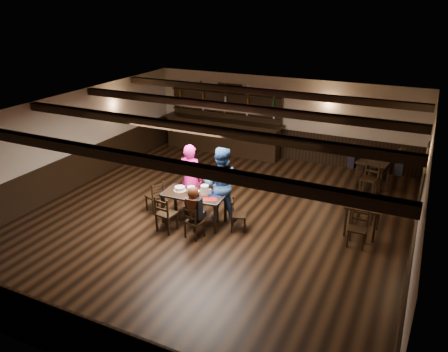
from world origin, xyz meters
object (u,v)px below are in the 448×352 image
at_px(chair_near_left, 164,212).
at_px(dining_table, 194,197).
at_px(man_blue, 221,184).
at_px(cake, 180,189).
at_px(chair_near_right, 193,220).
at_px(woman_pink, 190,178).
at_px(bar_counter, 223,131).

bearing_deg(chair_near_left, dining_table, 61.68).
distance_m(man_blue, cake, 1.00).
distance_m(chair_near_right, woman_pink, 1.46).
xyz_separation_m(dining_table, chair_near_right, (0.35, -0.70, -0.20)).
bearing_deg(man_blue, bar_counter, -81.23).
height_order(dining_table, chair_near_right, chair_near_right).
bearing_deg(man_blue, cake, 9.83).
xyz_separation_m(woman_pink, bar_counter, (-1.27, 4.53, -0.17)).
bearing_deg(cake, dining_table, -3.78).
bearing_deg(bar_counter, dining_table, -71.94).
height_order(woman_pink, cake, woman_pink).
xyz_separation_m(dining_table, chair_near_left, (-0.39, -0.72, -0.15)).
xyz_separation_m(chair_near_right, bar_counter, (-1.98, 5.73, 0.26)).
relative_size(dining_table, cake, 4.97).
height_order(chair_near_right, bar_counter, bar_counter).
distance_m(cake, bar_counter, 5.15).
xyz_separation_m(chair_near_left, bar_counter, (-1.25, 5.74, 0.21)).
distance_m(dining_table, man_blue, 0.72).
xyz_separation_m(dining_table, woman_pink, (-0.37, 0.50, 0.23)).
distance_m(dining_table, woman_pink, 0.66).
bearing_deg(chair_near_left, bar_counter, 102.32).
xyz_separation_m(woman_pink, man_blue, (0.86, -0.04, 0.03)).
relative_size(chair_near_right, bar_counter, 0.18).
relative_size(dining_table, chair_near_left, 1.74).
bearing_deg(dining_table, chair_near_left, -118.32).
distance_m(chair_near_right, bar_counter, 6.07).
distance_m(woman_pink, bar_counter, 4.71).
xyz_separation_m(chair_near_right, man_blue, (0.14, 1.16, 0.46)).
bearing_deg(dining_table, bar_counter, 108.06).
bearing_deg(chair_near_right, cake, 135.86).
bearing_deg(chair_near_left, cake, 91.22).
distance_m(chair_near_left, man_blue, 1.52).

